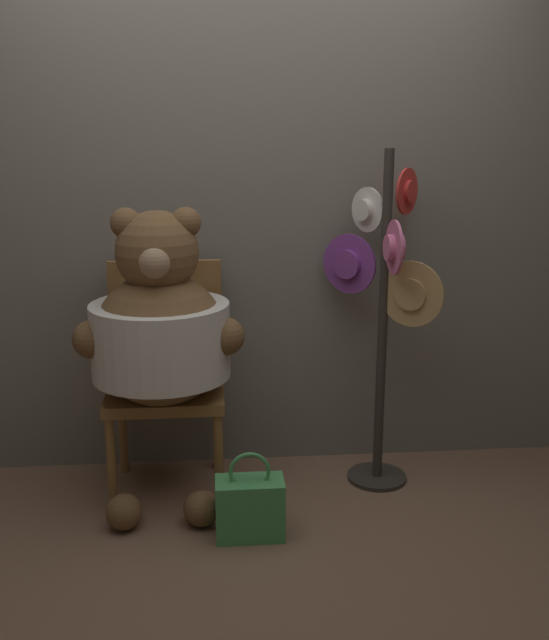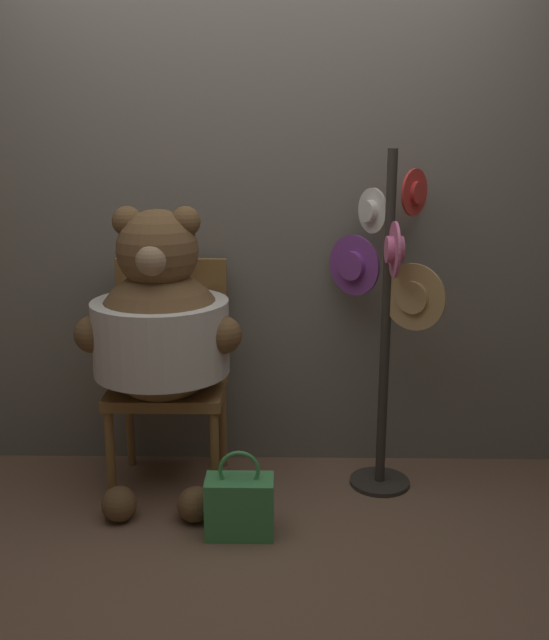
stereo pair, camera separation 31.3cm
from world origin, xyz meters
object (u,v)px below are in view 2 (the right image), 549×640
Objects in this scene: chair at (170,365)px; handbag_on_ground at (240,505)px; teddy_bear at (161,328)px; hat_display_rack at (386,301)px.

handbag_on_ground is at bearing -56.05° from chair.
teddy_bear is (-0.01, -0.16, 0.22)m from chair.
handbag_on_ground is (0.35, -0.52, -0.43)m from chair.
chair is 0.79× the size of teddy_bear.
hat_display_rack is (0.99, 0.11, 0.10)m from teddy_bear.
hat_display_rack is at bearing -3.25° from chair.
hat_display_rack is 1.09m from handbag_on_ground.
teddy_bear is 1.00m from hat_display_rack.
hat_display_rack is 4.16× the size of handbag_on_ground.
teddy_bear is 0.85× the size of hat_display_rack.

